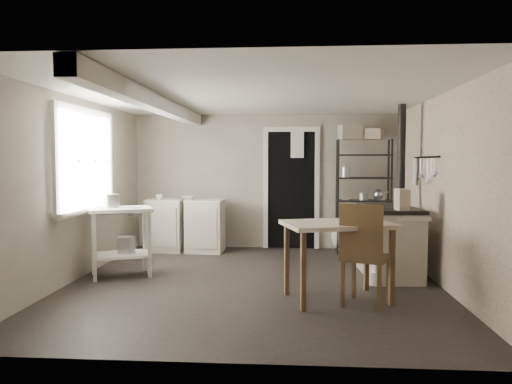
# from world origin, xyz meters

# --- Properties ---
(floor) EXTENTS (5.00, 5.00, 0.00)m
(floor) POSITION_xyz_m (0.00, 0.00, 0.00)
(floor) COLOR black
(floor) RESTS_ON ground
(ceiling) EXTENTS (5.00, 5.00, 0.00)m
(ceiling) POSITION_xyz_m (0.00, 0.00, 2.30)
(ceiling) COLOR white
(ceiling) RESTS_ON wall_back
(wall_back) EXTENTS (4.50, 0.02, 2.30)m
(wall_back) POSITION_xyz_m (0.00, 2.50, 1.15)
(wall_back) COLOR gray
(wall_back) RESTS_ON ground
(wall_front) EXTENTS (4.50, 0.02, 2.30)m
(wall_front) POSITION_xyz_m (0.00, -2.50, 1.15)
(wall_front) COLOR gray
(wall_front) RESTS_ON ground
(wall_left) EXTENTS (0.02, 5.00, 2.30)m
(wall_left) POSITION_xyz_m (-2.25, 0.00, 1.15)
(wall_left) COLOR gray
(wall_left) RESTS_ON ground
(wall_right) EXTENTS (0.02, 5.00, 2.30)m
(wall_right) POSITION_xyz_m (2.25, 0.00, 1.15)
(wall_right) COLOR gray
(wall_right) RESTS_ON ground
(window) EXTENTS (0.12, 1.76, 1.28)m
(window) POSITION_xyz_m (-2.22, 0.20, 1.50)
(window) COLOR silver
(window) RESTS_ON wall_left
(doorway) EXTENTS (0.96, 0.10, 2.08)m
(doorway) POSITION_xyz_m (0.45, 2.47, 1.00)
(doorway) COLOR silver
(doorway) RESTS_ON ground
(ceiling_beam) EXTENTS (0.18, 5.00, 0.18)m
(ceiling_beam) POSITION_xyz_m (-1.20, 0.00, 2.20)
(ceiling_beam) COLOR silver
(ceiling_beam) RESTS_ON ceiling
(wallpaper_panel) EXTENTS (0.01, 5.00, 2.30)m
(wallpaper_panel) POSITION_xyz_m (2.24, 0.00, 1.15)
(wallpaper_panel) COLOR beige
(wallpaper_panel) RESTS_ON wall_right
(utensil_rail) EXTENTS (0.06, 1.20, 0.44)m
(utensil_rail) POSITION_xyz_m (2.19, 0.60, 1.55)
(utensil_rail) COLOR #AFB0B2
(utensil_rail) RESTS_ON wall_right
(prep_table) EXTENTS (0.94, 0.83, 0.89)m
(prep_table) POSITION_xyz_m (-1.76, 0.20, 0.40)
(prep_table) COLOR silver
(prep_table) RESTS_ON ground
(stockpot) EXTENTS (0.24, 0.24, 0.26)m
(stockpot) POSITION_xyz_m (-1.89, 0.22, 0.94)
(stockpot) COLOR #AFB0B2
(stockpot) RESTS_ON prep_table
(saucepan) EXTENTS (0.20, 0.20, 0.10)m
(saucepan) POSITION_xyz_m (-1.55, 0.18, 0.85)
(saucepan) COLOR #AFB0B2
(saucepan) RESTS_ON prep_table
(bucket) EXTENTS (0.28, 0.28, 0.25)m
(bucket) POSITION_xyz_m (-1.70, 0.25, 0.39)
(bucket) COLOR #AFB0B2
(bucket) RESTS_ON prep_table
(base_cabinets) EXTENTS (1.34, 0.62, 0.87)m
(base_cabinets) POSITION_xyz_m (-1.29, 2.04, 0.46)
(base_cabinets) COLOR beige
(base_cabinets) RESTS_ON ground
(mixing_bowl) EXTENTS (0.34, 0.34, 0.08)m
(mixing_bowl) POSITION_xyz_m (-1.25, 1.97, 0.96)
(mixing_bowl) COLOR silver
(mixing_bowl) RESTS_ON base_cabinets
(counter_cup) EXTENTS (0.14, 0.14, 0.09)m
(counter_cup) POSITION_xyz_m (-1.70, 1.91, 0.97)
(counter_cup) COLOR silver
(counter_cup) RESTS_ON base_cabinets
(shelf_rack) EXTENTS (0.88, 0.36, 1.85)m
(shelf_rack) POSITION_xyz_m (1.62, 2.07, 0.95)
(shelf_rack) COLOR black
(shelf_rack) RESTS_ON ground
(shelf_jar) EXTENTS (0.09, 0.10, 0.21)m
(shelf_jar) POSITION_xyz_m (1.33, 2.12, 1.38)
(shelf_jar) COLOR silver
(shelf_jar) RESTS_ON shelf_rack
(storage_box_a) EXTENTS (0.38, 0.35, 0.23)m
(storage_box_a) POSITION_xyz_m (1.39, 2.13, 2.01)
(storage_box_a) COLOR #BDAD98
(storage_box_a) RESTS_ON shelf_rack
(storage_box_b) EXTENTS (0.35, 0.33, 0.17)m
(storage_box_b) POSITION_xyz_m (1.78, 2.12, 1.99)
(storage_box_b) COLOR #BDAD98
(storage_box_b) RESTS_ON shelf_rack
(stove) EXTENTS (0.72, 1.19, 0.90)m
(stove) POSITION_xyz_m (1.72, 0.45, 0.44)
(stove) COLOR beige
(stove) RESTS_ON ground
(stovepipe) EXTENTS (0.14, 0.14, 1.34)m
(stovepipe) POSITION_xyz_m (1.96, 0.91, 1.59)
(stovepipe) COLOR black
(stovepipe) RESTS_ON stove
(side_ledge) EXTENTS (0.56, 0.33, 0.83)m
(side_ledge) POSITION_xyz_m (1.84, 0.02, 0.43)
(side_ledge) COLOR silver
(side_ledge) RESTS_ON ground
(oats_box) EXTENTS (0.15, 0.23, 0.33)m
(oats_box) POSITION_xyz_m (1.78, 0.00, 1.01)
(oats_box) COLOR #BDAD98
(oats_box) RESTS_ON side_ledge
(work_table) EXTENTS (1.28, 1.05, 0.84)m
(work_table) POSITION_xyz_m (0.95, -0.73, 0.38)
(work_table) COLOR beige
(work_table) RESTS_ON ground
(table_cup) EXTENTS (0.13, 0.13, 0.10)m
(table_cup) POSITION_xyz_m (1.16, -0.84, 0.81)
(table_cup) COLOR silver
(table_cup) RESTS_ON work_table
(chair) EXTENTS (0.59, 0.60, 1.07)m
(chair) POSITION_xyz_m (1.23, -0.89, 0.48)
(chair) COLOR #513A22
(chair) RESTS_ON ground
(flour_sack) EXTENTS (0.52, 0.48, 0.52)m
(flour_sack) POSITION_xyz_m (1.33, 2.18, 0.24)
(flour_sack) COLOR silver
(flour_sack) RESTS_ON ground
(floor_crock) EXTENTS (0.17, 0.17, 0.16)m
(floor_crock) POSITION_xyz_m (1.45, -0.05, 0.07)
(floor_crock) COLOR silver
(floor_crock) RESTS_ON ground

